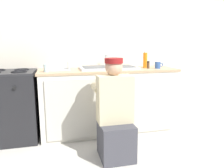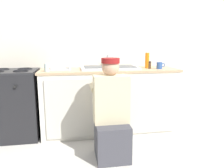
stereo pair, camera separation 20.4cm
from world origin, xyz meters
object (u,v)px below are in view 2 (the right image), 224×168
soap_bottle_orange (147,60)px  stove_range (14,104)px  sink_double_basin (110,67)px  coffee_mug (160,65)px  spice_bottle_pepper (150,65)px  water_glass (47,68)px  plumber_person (111,117)px  dish_rack_tray (61,68)px

soap_bottle_orange → stove_range: bearing=-179.4°
sink_double_basin → coffee_mug: size_ratio=6.35×
coffee_mug → spice_bottle_pepper: spice_bottle_pepper is taller
water_glass → spice_bottle_pepper: spice_bottle_pepper is taller
stove_range → plumber_person: bearing=-32.3°
stove_range → soap_bottle_orange: soap_bottle_orange is taller
dish_rack_tray → spice_bottle_pepper: bearing=-4.3°
plumber_person → soap_bottle_orange: size_ratio=4.42×
stove_range → plumber_person: size_ratio=0.84×
soap_bottle_orange → dish_rack_tray: bearing=-179.7°
coffee_mug → water_glass: bearing=-178.8°
stove_range → plumber_person: plumber_person is taller
sink_double_basin → plumber_person: 0.90m
sink_double_basin → spice_bottle_pepper: size_ratio=7.62×
dish_rack_tray → stove_range: bearing=-178.8°
plumber_person → water_glass: size_ratio=11.04×
coffee_mug → dish_rack_tray: dish_rack_tray is taller
plumber_person → soap_bottle_orange: bearing=49.6°
plumber_person → sink_double_basin: bearing=82.1°
sink_double_basin → dish_rack_tray: (-0.68, 0.01, 0.01)m
plumber_person → spice_bottle_pepper: bearing=45.4°
stove_range → coffee_mug: bearing=-3.4°
water_glass → dish_rack_tray: bearing=45.6°
dish_rack_tray → spice_bottle_pepper: dish_rack_tray is taller
sink_double_basin → coffee_mug: bearing=-10.0°
plumber_person → water_glass: (-0.73, 0.61, 0.50)m
coffee_mug → stove_range: bearing=176.6°
sink_double_basin → plumber_person: plumber_person is taller
sink_double_basin → stove_range: sink_double_basin is taller
water_glass → coffee_mug: size_ratio=0.79×
water_glass → coffee_mug: (1.53, 0.03, -0.00)m
soap_bottle_orange → spice_bottle_pepper: soap_bottle_orange is taller
stove_range → dish_rack_tray: bearing=1.2°
stove_range → water_glass: (0.47, -0.15, 0.50)m
coffee_mug → dish_rack_tray: (-1.37, 0.13, -0.02)m
plumber_person → dish_rack_tray: (-0.57, 0.77, 0.47)m
stove_range → water_glass: water_glass is taller
stove_range → sink_double_basin: bearing=0.1°
water_glass → dish_rack_tray: dish_rack_tray is taller
plumber_person → coffee_mug: (0.80, 0.64, 0.49)m
dish_rack_tray → soap_bottle_orange: (1.23, 0.01, 0.09)m
plumber_person → coffee_mug: plumber_person is taller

